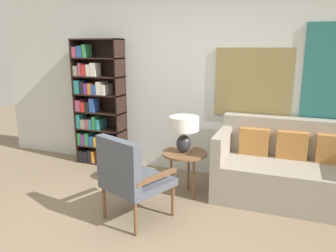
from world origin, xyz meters
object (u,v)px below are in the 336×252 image
(bookshelf, at_px, (95,107))
(armchair, at_px, (129,174))
(side_table, at_px, (185,157))
(table_lamp, at_px, (184,129))
(couch, at_px, (290,170))

(bookshelf, xyz_separation_m, armchair, (1.33, -1.46, -0.37))
(side_table, xyz_separation_m, table_lamp, (-0.01, 0.00, 0.35))
(armchair, distance_m, couch, 1.95)
(armchair, distance_m, table_lamp, 0.93)
(armchair, xyz_separation_m, table_lamp, (0.32, 0.82, 0.32))
(table_lamp, bearing_deg, armchair, -111.39)
(armchair, relative_size, side_table, 1.67)
(bookshelf, height_order, couch, bookshelf)
(armchair, height_order, couch, couch)
(couch, relative_size, side_table, 3.12)
(bookshelf, xyz_separation_m, couch, (2.88, -0.28, -0.54))
(couch, relative_size, table_lamp, 3.91)
(bookshelf, height_order, armchair, bookshelf)
(armchair, bearing_deg, bookshelf, 132.40)
(bookshelf, relative_size, couch, 1.11)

